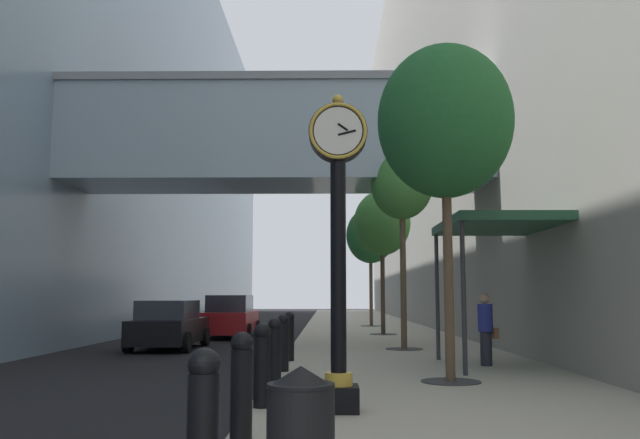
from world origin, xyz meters
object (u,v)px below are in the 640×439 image
street_tree_mid_near (402,186)px  car_red_mid (231,317)px  trash_bin (301,435)px  bollard_fifth (283,341)px  bollard_third (262,363)px  bollard_nearest (203,424)px  street_tree_near (445,122)px  street_clock (338,233)px  pedestrian_walking (486,328)px  street_tree_mid_far (382,224)px  bollard_fourth (275,350)px  bollard_sixth (289,335)px  bollard_second (242,384)px  car_black_near (169,325)px  street_tree_far (371,236)px

street_tree_mid_near → car_red_mid: 10.62m
trash_bin → car_red_mid: (-3.80, 22.12, 0.16)m
bollard_fifth → trash_bin: size_ratio=1.13×
bollard_third → bollard_fifth: bearing=90.0°
bollard_nearest → street_tree_near: size_ratio=0.19×
street_clock → pedestrian_walking: size_ratio=2.75×
bollard_nearest → trash_bin: (0.74, 0.02, -0.08)m
street_tree_mid_near → street_tree_near: bearing=-90.0°
car_red_mid → pedestrian_walking: bearing=-57.8°
street_tree_mid_near → pedestrian_walking: 6.26m
street_tree_mid_far → trash_bin: 22.53m
bollard_fourth → bollard_fifth: 2.23m
bollard_fourth → car_red_mid: (-3.06, 15.44, 0.08)m
bollard_third → street_tree_mid_near: street_tree_mid_near is taller
bollard_fourth → street_tree_near: 5.37m
bollard_sixth → bollard_nearest: bearing=-90.0°
street_clock → bollard_second: street_clock is taller
bollard_third → car_red_mid: 17.94m
street_tree_near → street_tree_mid_near: bearing=90.0°
bollard_nearest → bollard_sixth: bearing=90.0°
pedestrian_walking → street_clock: bearing=-120.2°
car_black_near → street_tree_mid_far: bearing=38.3°
bollard_fourth → street_tree_far: 23.34m
street_tree_near → car_red_mid: (-6.27, 14.88, -4.20)m
bollard_fourth → bollard_fifth: bearing=90.0°
street_tree_mid_near → bollard_third: bearing=-107.5°
trash_bin → bollard_fourth: bearing=96.3°
street_clock → car_black_near: (-5.27, 12.09, -1.83)m
bollard_nearest → street_tree_near: 9.02m
trash_bin → street_tree_far: bearing=85.2°
bollard_fourth → street_tree_mid_near: street_tree_mid_near is taller
street_tree_mid_near → bollard_nearest: bearing=-102.3°
bollard_fifth → street_tree_far: street_tree_far is taller
bollard_fifth → street_tree_mid_near: 7.83m
trash_bin → street_tree_mid_far: bearing=83.6°
street_tree_mid_far → street_tree_near: bearing=-90.0°
bollard_nearest → trash_bin: bearing=1.7°
street_clock → bollard_fifth: street_clock is taller
bollard_fourth → car_red_mid: size_ratio=0.26×
bollard_nearest → street_tree_mid_near: (3.21, 14.66, 4.27)m
bollard_nearest → bollard_third: bearing=90.0°
street_clock → street_tree_near: (2.11, 3.13, 2.44)m
bollard_fourth → street_clock: bearing=-66.9°
street_clock → bollard_third: 2.16m
bollard_fourth → street_tree_mid_near: bearing=68.1°
bollard_fourth → street_tree_far: bearing=82.0°
bollard_nearest → bollard_second: same height
street_clock → street_tree_mid_near: bearing=78.6°
bollard_second → bollard_fourth: (0.00, 4.46, 0.00)m
street_tree_mid_far → bollard_fifth: bearing=-103.7°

